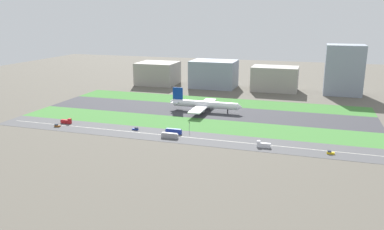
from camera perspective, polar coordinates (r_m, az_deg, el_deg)
ground_plane at (r=331.56m, az=1.84°, el=0.52°), size 800.00×800.00×0.00m
runway at (r=331.55m, az=1.84°, el=0.53°), size 280.00×46.00×0.10m
grass_median_north at (r=370.14m, az=3.55°, el=2.00°), size 280.00×36.00×0.10m
grass_median_south at (r=293.61m, az=-0.33°, el=-1.33°), size 280.00×36.00×0.10m
highway at (r=264.63m, az=-2.45°, el=-3.15°), size 280.00×28.00×0.10m
highway_centerline at (r=264.62m, az=-2.45°, el=-3.14°), size 266.00×0.50×0.01m
airliner at (r=330.31m, az=1.71°, el=1.58°), size 65.00×56.00×19.70m
car_0 at (r=245.53m, az=19.80°, el=-5.26°), size 4.40×1.80×2.00m
bus_1 at (r=269.65m, az=-2.74°, el=-2.42°), size 11.60×2.50×3.50m
car_1 at (r=303.04m, az=-19.35°, el=-1.50°), size 4.40×1.80×2.00m
truck_0 at (r=309.91m, az=-18.10°, el=-0.90°), size 8.40×2.50×4.00m
car_2 at (r=281.00m, az=-8.36°, el=-2.04°), size 4.40×1.80×2.00m
bus_0 at (r=260.43m, az=-3.32°, el=-3.05°), size 11.60×2.50×3.50m
truck_1 at (r=246.27m, az=10.50°, el=-4.36°), size 8.40×2.50×4.00m
traffic_light at (r=273.38m, az=-0.41°, el=-1.62°), size 0.36×0.50×7.20m
terminal_building at (r=463.96m, az=-5.10°, el=6.18°), size 45.26×39.80×26.07m
hangar_building at (r=441.99m, az=3.25°, el=6.09°), size 50.38×36.94×30.60m
office_tower at (r=430.85m, az=12.15°, el=5.28°), size 49.12×30.39×26.41m
cargo_warehouse at (r=428.43m, az=21.58°, el=6.23°), size 37.52×28.28×51.45m
fuel_tank_west at (r=487.09m, az=4.17°, el=6.01°), size 18.02×18.02×16.17m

